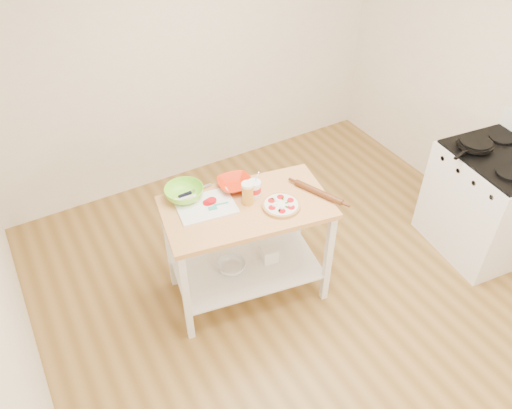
{
  "coord_description": "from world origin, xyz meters",
  "views": [
    {
      "loc": [
        -1.67,
        -1.86,
        3.15
      ],
      "look_at": [
        -0.28,
        0.54,
        0.82
      ],
      "focal_mm": 35.0,
      "sensor_mm": 36.0,
      "label": 1
    }
  ],
  "objects": [
    {
      "name": "shelf_glass_bowl",
      "position": [
        -0.51,
        0.54,
        0.29
      ],
      "size": [
        0.29,
        0.29,
        0.07
      ],
      "primitive_type": "imported",
      "rotation": [
        0.0,
        0.0,
        -0.41
      ],
      "color": "silver",
      "rests_on": "prep_island"
    },
    {
      "name": "prep_island",
      "position": [
        -0.39,
        0.49,
        0.65
      ],
      "size": [
        1.27,
        0.84,
        0.9
      ],
      "rotation": [
        0.0,
        0.0,
        -0.17
      ],
      "color": "tan",
      "rests_on": "ground"
    },
    {
      "name": "spatula",
      "position": [
        -0.58,
        0.57,
        0.92
      ],
      "size": [
        0.16,
        0.05,
        0.01
      ],
      "rotation": [
        0.0,
        0.0,
        -0.19
      ],
      "color": "teal",
      "rests_on": "cutting_board"
    },
    {
      "name": "cutting_board",
      "position": [
        -0.64,
        0.63,
        0.91
      ],
      "size": [
        0.44,
        0.35,
        0.04
      ],
      "rotation": [
        0.0,
        0.0,
        -0.14
      ],
      "color": "white",
      "rests_on": "prep_island"
    },
    {
      "name": "rolling_pin",
      "position": [
        0.12,
        0.34,
        0.92
      ],
      "size": [
        0.19,
        0.38,
        0.05
      ],
      "primitive_type": "cylinder",
      "rotation": [
        1.57,
        0.0,
        0.39
      ],
      "color": "#5D3015",
      "rests_on": "prep_island"
    },
    {
      "name": "yogurt_tub",
      "position": [
        -0.29,
        0.56,
        0.96
      ],
      "size": [
        0.1,
        0.1,
        0.22
      ],
      "color": "white",
      "rests_on": "prep_island"
    },
    {
      "name": "shelf_bin",
      "position": [
        -0.19,
        0.49,
        0.32
      ],
      "size": [
        0.14,
        0.14,
        0.12
      ],
      "primitive_type": "cube",
      "rotation": [
        0.0,
        0.0,
        -0.17
      ],
      "color": "white",
      "rests_on": "prep_island"
    },
    {
      "name": "knife",
      "position": [
        -0.68,
        0.8,
        0.92
      ],
      "size": [
        0.27,
        0.04,
        0.01
      ],
      "rotation": [
        0.0,
        0.0,
        0.04
      ],
      "color": "silver",
      "rests_on": "cutting_board"
    },
    {
      "name": "orange_bowl",
      "position": [
        -0.36,
        0.71,
        0.93
      ],
      "size": [
        0.28,
        0.28,
        0.06
      ],
      "primitive_type": "imported",
      "rotation": [
        0.0,
        0.0,
        -0.13
      ],
      "color": "red",
      "rests_on": "prep_island"
    },
    {
      "name": "green_bowl",
      "position": [
        -0.73,
        0.79,
        0.94
      ],
      "size": [
        0.33,
        0.33,
        0.09
      ],
      "primitive_type": "imported",
      "rotation": [
        0.0,
        0.0,
        -0.22
      ],
      "color": "#82E333",
      "rests_on": "prep_island"
    },
    {
      "name": "room_shell",
      "position": [
        0.0,
        0.0,
        1.35
      ],
      "size": [
        4.04,
        4.54,
        2.74
      ],
      "color": "olive",
      "rests_on": "ground"
    },
    {
      "name": "gas_stove",
      "position": [
        1.64,
        -0.04,
        0.47
      ],
      "size": [
        0.8,
        0.91,
        1.11
      ],
      "rotation": [
        0.0,
        0.0,
        -0.12
      ],
      "color": "white",
      "rests_on": "ground"
    },
    {
      "name": "pizza",
      "position": [
        -0.19,
        0.36,
        0.92
      ],
      "size": [
        0.27,
        0.27,
        0.04
      ],
      "rotation": [
        0.0,
        0.0,
        -0.23
      ],
      "color": "tan",
      "rests_on": "prep_island"
    },
    {
      "name": "skillet",
      "position": [
        1.51,
        0.17,
        0.98
      ],
      "size": [
        0.44,
        0.28,
        0.03
      ],
      "rotation": [
        0.0,
        0.0,
        0.23
      ],
      "color": "black",
      "rests_on": "gas_stove"
    },
    {
      "name": "beer_pint",
      "position": [
        -0.37,
        0.51,
        0.99
      ],
      "size": [
        0.09,
        0.09,
        0.17
      ],
      "color": "gold",
      "rests_on": "prep_island"
    }
  ]
}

